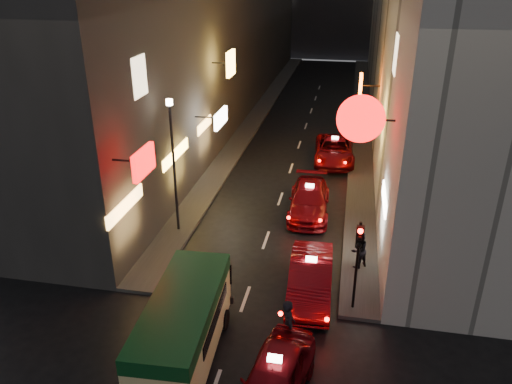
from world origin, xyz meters
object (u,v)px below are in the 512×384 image
Objects in this scene: minibus at (183,322)px; pedestrian_crossing at (288,322)px; taxi_near at (274,377)px; traffic_light at (358,249)px; lamp_post at (173,158)px.

minibus reaches higher than pedestrian_crossing.
pedestrian_crossing is at bearing 87.36° from taxi_near.
pedestrian_crossing is (3.13, 1.16, -0.44)m from minibus.
taxi_near is (3.03, -1.05, -0.66)m from minibus.
taxi_near is 5.30m from traffic_light.
traffic_light is at bearing -60.55° from pedestrian_crossing.
traffic_light is at bearing -28.91° from lamp_post.
lamp_post is at bearing 151.09° from traffic_light.
lamp_post is (-6.03, 9.00, 2.88)m from taxi_near.
traffic_light is at bearing 64.10° from taxi_near.
minibus is 1.01× the size of taxi_near.
traffic_light is 0.56× the size of lamp_post.
minibus is 6.34m from traffic_light.
lamp_post is at bearing 110.66° from minibus.
traffic_light is (5.20, 3.43, 1.19)m from minibus.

